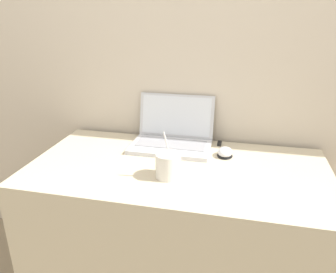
{
  "coord_description": "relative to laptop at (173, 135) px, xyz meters",
  "views": [
    {
      "loc": [
        0.25,
        -0.93,
        1.36
      ],
      "look_at": [
        -0.07,
        0.46,
        0.81
      ],
      "focal_mm": 35.0,
      "sensor_mm": 36.0,
      "label": 1
    }
  ],
  "objects": [
    {
      "name": "wall_back",
      "position": [
        0.07,
        0.14,
        0.47
      ],
      "size": [
        7.0,
        0.04,
        2.5
      ],
      "color": "beige",
      "rests_on": "ground_plane"
    },
    {
      "name": "desk",
      "position": [
        0.07,
        -0.23,
        -0.41
      ],
      "size": [
        1.3,
        0.67,
        0.72
      ],
      "color": "beige",
      "rests_on": "ground_plane"
    },
    {
      "name": "laptop",
      "position": [
        0.0,
        0.0,
        0.0
      ],
      "size": [
        0.39,
        0.29,
        0.24
      ],
      "color": "silver",
      "rests_on": "desk"
    },
    {
      "name": "drink_cup",
      "position": [
        0.05,
        -0.33,
        0.0
      ],
      "size": [
        0.1,
        0.1,
        0.2
      ],
      "color": "silver",
      "rests_on": "desk"
    },
    {
      "name": "computer_mouse",
      "position": [
        0.27,
        -0.08,
        -0.03
      ],
      "size": [
        0.07,
        0.09,
        0.04
      ],
      "color": "black",
      "rests_on": "desk"
    },
    {
      "name": "usb_stick",
      "position": [
        0.23,
        0.06,
        -0.05
      ],
      "size": [
        0.02,
        0.06,
        0.01
      ],
      "color": "black",
      "rests_on": "desk"
    }
  ]
}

